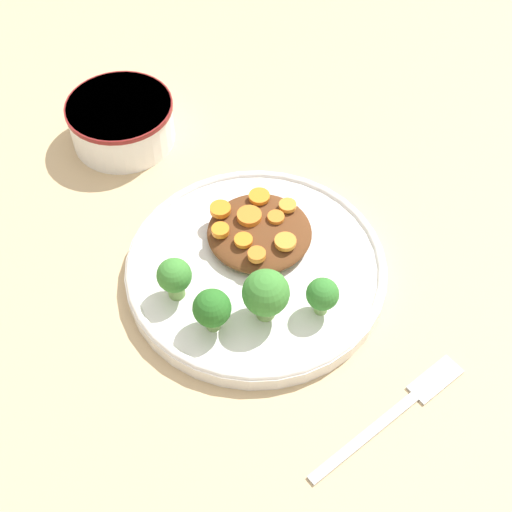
# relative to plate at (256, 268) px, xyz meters

# --- Properties ---
(ground_plane) EXTENTS (4.00, 4.00, 0.00)m
(ground_plane) POSITION_rel_plate_xyz_m (0.00, 0.00, -0.01)
(ground_plane) COLOR tan
(plate) EXTENTS (0.28, 0.28, 0.02)m
(plate) POSITION_rel_plate_xyz_m (0.00, 0.00, 0.00)
(plate) COLOR white
(plate) RESTS_ON ground_plane
(dip_bowl) EXTENTS (0.13, 0.13, 0.06)m
(dip_bowl) POSITION_rel_plate_xyz_m (-0.24, -0.13, 0.02)
(dip_bowl) COLOR white
(dip_bowl) RESTS_ON ground_plane
(stew_mound) EXTENTS (0.11, 0.12, 0.02)m
(stew_mound) POSITION_rel_plate_xyz_m (-0.04, 0.01, 0.02)
(stew_mound) COLOR #5B3319
(stew_mound) RESTS_ON plate
(broccoli_floret_0) EXTENTS (0.05, 0.05, 0.06)m
(broccoli_floret_0) POSITION_rel_plate_xyz_m (0.06, 0.00, 0.04)
(broccoli_floret_0) COLOR #759E51
(broccoli_floret_0) RESTS_ON plate
(broccoli_floret_1) EXTENTS (0.04, 0.04, 0.05)m
(broccoli_floret_1) POSITION_rel_plate_xyz_m (0.03, -0.09, 0.04)
(broccoli_floret_1) COLOR #759E51
(broccoli_floret_1) RESTS_ON plate
(broccoli_floret_2) EXTENTS (0.04, 0.04, 0.05)m
(broccoli_floret_2) POSITION_rel_plate_xyz_m (0.07, -0.05, 0.04)
(broccoli_floret_2) COLOR #759E51
(broccoli_floret_2) RESTS_ON plate
(broccoli_floret_3) EXTENTS (0.03, 0.03, 0.05)m
(broccoli_floret_3) POSITION_rel_plate_xyz_m (0.07, 0.06, 0.03)
(broccoli_floret_3) COLOR #7FA85B
(broccoli_floret_3) RESTS_ON plate
(carrot_slice_0) EXTENTS (0.02, 0.02, 0.00)m
(carrot_slice_0) POSITION_rel_plate_xyz_m (-0.04, 0.03, 0.03)
(carrot_slice_0) COLOR orange
(carrot_slice_0) RESTS_ON stew_mound
(carrot_slice_1) EXTENTS (0.02, 0.02, 0.01)m
(carrot_slice_1) POSITION_rel_plate_xyz_m (-0.01, 0.03, 0.03)
(carrot_slice_1) COLOR orange
(carrot_slice_1) RESTS_ON stew_mound
(carrot_slice_2) EXTENTS (0.02, 0.02, 0.01)m
(carrot_slice_2) POSITION_rel_plate_xyz_m (-0.06, -0.03, 0.03)
(carrot_slice_2) COLOR orange
(carrot_slice_2) RESTS_ON stew_mound
(carrot_slice_3) EXTENTS (0.02, 0.02, 0.00)m
(carrot_slice_3) POSITION_rel_plate_xyz_m (-0.08, 0.02, 0.03)
(carrot_slice_3) COLOR orange
(carrot_slice_3) RESTS_ON stew_mound
(carrot_slice_4) EXTENTS (0.02, 0.02, 0.01)m
(carrot_slice_4) POSITION_rel_plate_xyz_m (-0.02, -0.01, 0.03)
(carrot_slice_4) COLOR orange
(carrot_slice_4) RESTS_ON stew_mound
(carrot_slice_5) EXTENTS (0.02, 0.02, 0.01)m
(carrot_slice_5) POSITION_rel_plate_xyz_m (-0.06, 0.04, 0.03)
(carrot_slice_5) COLOR orange
(carrot_slice_5) RESTS_ON stew_mound
(carrot_slice_6) EXTENTS (0.03, 0.03, 0.01)m
(carrot_slice_6) POSITION_rel_plate_xyz_m (-0.05, -0.00, 0.03)
(carrot_slice_6) COLOR orange
(carrot_slice_6) RESTS_ON stew_mound
(carrot_slice_7) EXTENTS (0.02, 0.02, 0.01)m
(carrot_slice_7) POSITION_rel_plate_xyz_m (0.01, 0.00, 0.03)
(carrot_slice_7) COLOR orange
(carrot_slice_7) RESTS_ON stew_mound
(carrot_slice_8) EXTENTS (0.02, 0.02, 0.01)m
(carrot_slice_8) POSITION_rel_plate_xyz_m (-0.03, -0.03, 0.03)
(carrot_slice_8) COLOR orange
(carrot_slice_8) RESTS_ON stew_mound
(fork) EXTENTS (0.11, 0.17, 0.01)m
(fork) POSITION_rel_plate_xyz_m (0.18, 0.11, -0.01)
(fork) COLOR #B2B2B2
(fork) RESTS_ON ground_plane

